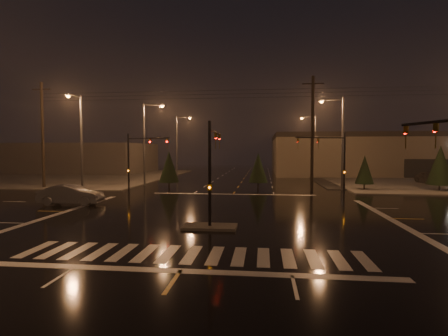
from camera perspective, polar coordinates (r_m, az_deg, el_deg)
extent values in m
plane|color=black|center=(23.77, -0.84, -7.66)|extent=(140.00, 140.00, 0.00)
cube|color=#43403C|center=(62.72, -25.26, -1.25)|extent=(36.00, 36.00, 0.12)
cube|color=#43403C|center=(19.88, -2.33, -9.56)|extent=(3.00, 1.60, 0.15)
cube|color=beige|center=(15.13, -5.32, -13.88)|extent=(15.00, 2.60, 0.01)
cube|color=beige|center=(13.28, -7.16, -16.33)|extent=(16.00, 0.50, 0.01)
cube|color=beige|center=(34.58, 1.49, -4.30)|extent=(16.00, 0.50, 0.01)
cube|color=#6E5E4E|center=(76.23, 31.35, 1.89)|extent=(60.00, 28.00, 7.00)
cube|color=black|center=(76.26, 31.42, 4.37)|extent=(60.20, 28.20, 0.80)
cube|color=#433D3B|center=(75.45, -23.74, 1.53)|extent=(30.00, 18.00, 5.60)
cylinder|color=black|center=(19.45, -2.35, -1.12)|extent=(0.18, 0.18, 6.00)
cylinder|color=black|center=(21.66, -1.44, 5.92)|extent=(0.12, 4.50, 0.12)
imported|color=#594707|center=(23.66, -0.76, 5.55)|extent=(0.16, 0.20, 1.00)
cube|color=#594707|center=(19.52, -2.35, -3.17)|extent=(0.25, 0.18, 0.35)
cylinder|color=black|center=(34.53, 19.06, 0.52)|extent=(0.18, 0.18, 6.00)
cylinder|color=black|center=(33.24, 15.49, 4.79)|extent=(4.74, 1.82, 0.12)
imported|color=#594707|center=(32.21, 11.97, 4.81)|extent=(0.24, 0.22, 1.00)
cube|color=#594707|center=(34.56, 19.04, -0.64)|extent=(0.25, 0.18, 0.35)
cylinder|color=black|center=(36.30, -15.32, 0.69)|extent=(0.18, 0.18, 6.00)
cylinder|color=black|center=(34.67, -12.29, 4.76)|extent=(4.74, 1.82, 0.12)
imported|color=#594707|center=(33.31, -9.25, 4.77)|extent=(0.24, 0.22, 1.00)
cube|color=#594707|center=(36.33, -15.30, -0.41)|extent=(0.25, 0.18, 0.35)
cylinder|color=black|center=(16.11, 31.78, 6.48)|extent=(1.48, 3.80, 0.12)
imported|color=#594707|center=(17.42, 27.55, 6.13)|extent=(0.22, 0.24, 1.00)
cylinder|color=#38383A|center=(43.65, -12.91, 3.72)|extent=(0.24, 0.24, 10.00)
cylinder|color=#38383A|center=(43.60, -11.48, 10.06)|extent=(2.40, 0.14, 0.14)
cube|color=#38383A|center=(43.27, -10.07, 10.06)|extent=(0.70, 0.30, 0.18)
sphere|color=orange|center=(43.25, -10.07, 9.89)|extent=(0.32, 0.32, 0.32)
cylinder|color=#38383A|center=(58.98, -7.74, 3.56)|extent=(0.24, 0.24, 10.00)
cylinder|color=#38383A|center=(58.94, -6.63, 8.24)|extent=(2.40, 0.14, 0.14)
cube|color=#38383A|center=(58.70, -5.57, 8.22)|extent=(0.70, 0.30, 0.18)
sphere|color=orange|center=(58.69, -5.57, 8.09)|extent=(0.32, 0.32, 0.32)
cylinder|color=#38383A|center=(40.09, 18.80, 3.70)|extent=(0.24, 0.24, 10.00)
cylinder|color=#38383A|center=(40.21, 17.21, 10.59)|extent=(2.40, 0.14, 0.14)
cube|color=#38383A|center=(40.02, 15.64, 10.58)|extent=(0.70, 0.30, 0.18)
sphere|color=orange|center=(40.00, 15.64, 10.39)|extent=(0.32, 0.32, 0.32)
cylinder|color=#38383A|center=(59.78, 14.71, 3.48)|extent=(0.24, 0.24, 10.00)
cylinder|color=#38383A|center=(59.87, 13.62, 8.09)|extent=(2.40, 0.14, 0.14)
cube|color=#38383A|center=(59.74, 12.57, 8.07)|extent=(0.70, 0.30, 0.18)
sphere|color=orange|center=(59.73, 12.56, 7.95)|extent=(0.32, 0.32, 0.32)
cylinder|color=#38383A|center=(39.53, -22.25, 3.65)|extent=(0.24, 0.24, 10.00)
cylinder|color=#38383A|center=(38.86, -23.26, 10.75)|extent=(0.14, 2.40, 0.14)
cube|color=#38383A|center=(37.91, -24.10, 10.86)|extent=(0.30, 0.70, 0.18)
sphere|color=orange|center=(37.89, -24.09, 10.67)|extent=(0.32, 0.32, 0.32)
cylinder|color=black|center=(44.82, -27.49, 4.71)|extent=(0.32, 0.32, 12.00)
cube|color=black|center=(45.30, -27.66, 11.30)|extent=(2.20, 0.12, 0.12)
cylinder|color=black|center=(37.54, 14.23, 5.36)|extent=(0.32, 0.32, 12.00)
cube|color=black|center=(38.12, 14.33, 13.19)|extent=(2.20, 0.12, 0.12)
cylinder|color=black|center=(41.06, 21.92, -2.87)|extent=(0.18, 0.18, 0.70)
cone|color=black|center=(40.92, 21.97, -0.24)|extent=(1.97, 1.97, 3.07)
cylinder|color=black|center=(43.56, 31.74, -2.78)|extent=(0.18, 0.18, 0.70)
cone|color=black|center=(43.40, 31.83, 0.41)|extent=(2.66, 2.66, 4.15)
cylinder|color=black|center=(40.35, -8.94, -2.79)|extent=(0.18, 0.18, 0.70)
cone|color=black|center=(40.19, -8.97, 0.23)|extent=(2.27, 2.27, 3.55)
cylinder|color=black|center=(39.81, 5.59, -2.85)|extent=(0.18, 0.18, 0.70)
cone|color=black|center=(39.66, 5.60, 0.07)|extent=(2.15, 2.15, 3.36)
imported|color=black|center=(51.53, 30.47, -1.39)|extent=(2.01, 4.86, 1.65)
imported|color=slate|center=(30.48, -23.69, -4.01)|extent=(5.06, 2.13, 1.63)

